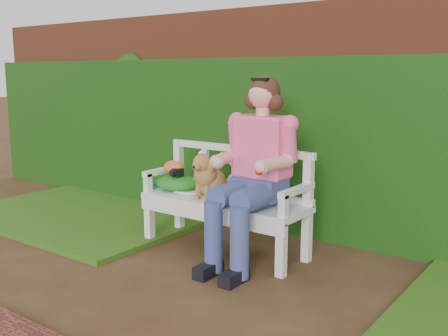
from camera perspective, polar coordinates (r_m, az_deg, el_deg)
The scene contains 11 objects.
ground at distance 3.80m, azimuth -1.35°, elevation -13.85°, with size 60.00×60.00×0.00m, color #3B2515.
brick_wall at distance 5.12m, azimuth 11.74°, elevation 5.01°, with size 10.00×0.30×2.20m, color brown.
ivy_hedge at distance 4.95m, azimuth 10.56°, elevation 1.97°, with size 10.00×0.18×1.70m, color #214F0E.
grass_left at distance 6.00m, azimuth -14.41°, elevation -4.77°, with size 2.60×2.00×0.05m, color #264C15.
garden_bench at distance 4.61m, azimuth 0.00°, elevation -6.25°, with size 1.58×0.60×0.48m, color white, non-canonical shape.
seated_woman at distance 4.27m, azimuth 3.77°, elevation -0.02°, with size 0.67×0.89×1.58m, color #E3566F, non-canonical shape.
dog at distance 4.55m, azimuth -1.59°, elevation -0.72°, with size 0.27×0.37×0.41m, color brown, non-canonical shape.
tennis_racket at distance 4.82m, azimuth -4.14°, elevation -2.40°, with size 0.62×0.26×0.03m, color white, non-canonical shape.
green_bag at distance 4.87m, azimuth -5.15°, elevation -1.57°, with size 0.44×0.34×0.15m, color #218A20, non-canonical shape.
camera_item at distance 4.80m, azimuth -5.12°, elevation -0.42°, with size 0.10×0.08×0.07m, color black.
baseball_glove at distance 4.87m, azimuth -5.50°, elevation 0.08°, with size 0.20×0.15×0.13m, color #C96428.
Camera 1 is at (2.12, -2.74, 1.56)m, focal length 42.00 mm.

